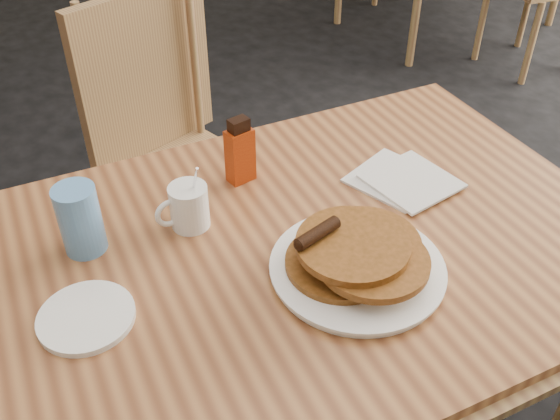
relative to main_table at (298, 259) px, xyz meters
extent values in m
cube|color=#A5693A|center=(0.00, 0.00, 0.02)|extent=(1.38, 0.98, 0.04)
cube|color=#A6824E|center=(0.00, 0.00, 0.00)|extent=(1.42, 1.03, 0.02)
cylinder|color=#A6824E|center=(0.57, 0.36, -0.36)|extent=(0.04, 0.04, 0.71)
cylinder|color=#A6824E|center=(1.80, 1.68, -0.36)|extent=(0.04, 0.04, 0.71)
cube|color=#A6824E|center=(0.02, 0.67, -0.24)|extent=(0.54, 0.54, 0.04)
cube|color=#A6824E|center=(0.02, 0.87, 0.03)|extent=(0.44, 0.16, 0.48)
cylinder|color=#A6824E|center=(-0.16, 0.49, -0.48)|extent=(0.04, 0.04, 0.45)
cylinder|color=#A6824E|center=(0.20, 0.85, -0.48)|extent=(0.04, 0.04, 0.45)
cylinder|color=#A6824E|center=(2.18, 1.20, -0.49)|extent=(0.04, 0.04, 0.44)
cylinder|color=#A6824E|center=(2.53, 1.55, -0.49)|extent=(0.04, 0.04, 0.44)
cylinder|color=white|center=(0.05, -0.12, 0.05)|extent=(0.31, 0.31, 0.02)
cylinder|color=white|center=(0.05, -0.12, 0.06)|extent=(0.32, 0.32, 0.01)
cylinder|color=brown|center=(0.02, -0.11, 0.06)|extent=(0.20, 0.20, 0.01)
cylinder|color=brown|center=(0.09, -0.10, 0.08)|extent=(0.21, 0.21, 0.01)
cylinder|color=brown|center=(0.06, -0.16, 0.09)|extent=(0.20, 0.20, 0.01)
cylinder|color=brown|center=(0.04, -0.12, 0.11)|extent=(0.21, 0.21, 0.01)
cylinder|color=black|center=(-0.01, -0.08, 0.13)|extent=(0.10, 0.04, 0.02)
cylinder|color=white|center=(-0.15, 0.16, 0.09)|extent=(0.08, 0.08, 0.09)
torus|color=white|center=(-0.20, 0.16, 0.09)|extent=(0.06, 0.01, 0.06)
cylinder|color=black|center=(-0.15, 0.16, 0.12)|extent=(0.07, 0.07, 0.01)
cylinder|color=silver|center=(-0.14, 0.16, 0.12)|extent=(0.02, 0.05, 0.13)
cube|color=maroon|center=(0.01, 0.25, 0.10)|extent=(0.06, 0.04, 0.13)
cube|color=black|center=(0.01, 0.25, 0.18)|extent=(0.04, 0.03, 0.03)
cube|color=silver|center=(0.30, 0.07, 0.04)|extent=(0.21, 0.21, 0.01)
cube|color=silver|center=(0.32, 0.04, 0.05)|extent=(0.19, 0.19, 0.01)
cylinder|color=#5C98D9|center=(-0.36, 0.20, 0.11)|extent=(0.10, 0.10, 0.14)
cylinder|color=white|center=(-0.41, 0.02, 0.05)|extent=(0.21, 0.21, 0.01)
camera|label=1|loc=(-0.49, -0.76, 0.85)|focal=40.00mm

